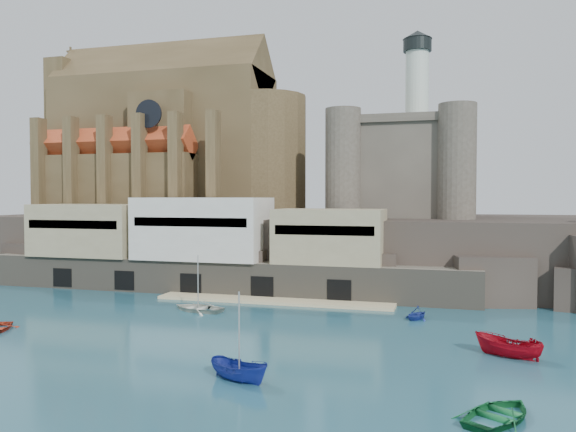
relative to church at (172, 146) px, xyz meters
The scene contains 10 objects.
ground 53.14m from the church, 60.03° to the right, with size 300.00×300.00×0.00m, color #1B4A5B.
promontory 29.58m from the church, ahead, with size 100.00×36.00×10.00m.
quay 28.37m from the church, 53.41° to the right, with size 70.00×12.00×13.05m.
church is the anchor object (origin of this frame).
castle_keep 40.39m from the church, ahead, with size 21.20×21.20×29.30m.
boat_2 66.09m from the church, 58.43° to the right, with size 1.90×1.95×5.05m, color navy.
boat_3 77.74m from the church, 48.00° to the right, with size 4.25×1.23×5.94m, color #146733.
boat_5 69.92m from the church, 38.77° to the right, with size 2.07×2.12×5.50m, color #9A0715.
boat_6 42.90m from the church, 58.30° to the right, with size 4.51×1.31×6.31m, color beige.
boat_7 57.00m from the church, 33.55° to the right, with size 2.91×1.78×3.37m, color navy.
Camera 1 is at (22.57, -48.38, 13.16)m, focal length 35.00 mm.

